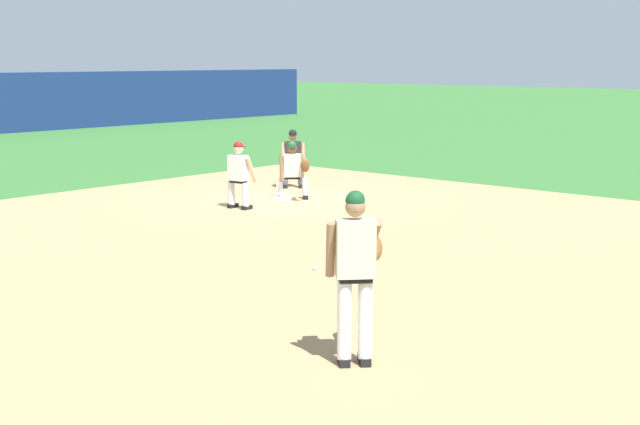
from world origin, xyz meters
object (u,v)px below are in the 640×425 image
object	(u,v)px
first_base_bag	(283,198)
baseball	(315,268)
baserunner	(239,172)
first_baseman	(293,168)
pitcher	(356,267)
umpire	(293,156)

from	to	relation	value
first_base_bag	baseball	distance (m)	6.91
first_base_bag	baserunner	size ratio (longest dim) A/B	0.26
baseball	baserunner	xyz separation A→B (m)	(3.16, 4.98, 0.76)
first_base_bag	baserunner	xyz separation A→B (m)	(-1.50, -0.13, 0.75)
baseball	first_baseman	size ratio (longest dim) A/B	0.06
baseball	first_baseman	world-z (taller)	first_baseman
pitcher	baseball	bearing A→B (deg)	47.43
first_base_bag	baserunner	distance (m)	1.68
baseball	first_baseman	xyz separation A→B (m)	(4.86, 4.97, 0.69)
baserunner	umpire	distance (m)	3.34
baseball	umpire	distance (m)	8.87
baserunner	umpire	xyz separation A→B (m)	(3.08, 1.29, 0.00)
baseball	umpire	bearing A→B (deg)	45.14
pitcher	first_baseman	bearing A→B (deg)	46.32
baserunner	pitcher	bearing A→B (deg)	-126.64
baseball	baserunner	bearing A→B (deg)	57.63
pitcher	umpire	size ratio (longest dim) A/B	1.27
baseball	umpire	world-z (taller)	umpire
first_baseman	baserunner	bearing A→B (deg)	179.89
pitcher	baserunner	world-z (taller)	pitcher
pitcher	baserunner	bearing A→B (deg)	53.36
first_baseman	umpire	world-z (taller)	umpire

